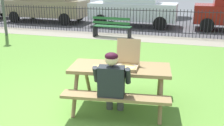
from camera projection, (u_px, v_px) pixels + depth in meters
ground at (87, 80)px, 6.17m from camera, size 28.00×11.39×0.02m
cobblestone_walkway at (131, 38)px, 10.74m from camera, size 28.00×1.40×0.01m
street_asphalt at (147, 23)px, 14.57m from camera, size 28.00×6.97×0.01m
picnic_table_foreground at (120, 75)px, 4.72m from camera, size 1.97×1.70×0.79m
pizza_box_open at (127, 62)px, 4.61m from camera, size 0.45×0.51×0.48m
pizza_slice_on_table at (100, 66)px, 4.68m from camera, size 0.23×0.19×0.02m
adult_at_table at (112, 82)px, 4.24m from camera, size 0.63×0.63×1.19m
iron_fence_streetside at (135, 21)px, 11.20m from camera, size 18.22×0.03×1.15m
park_bench_center at (112, 27)px, 10.70m from camera, size 1.62×0.54×0.85m
parked_car_left at (46, 2)px, 14.61m from camera, size 4.62×2.00×2.08m
parked_car_center at (133, 6)px, 13.29m from camera, size 4.42×1.95×1.94m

